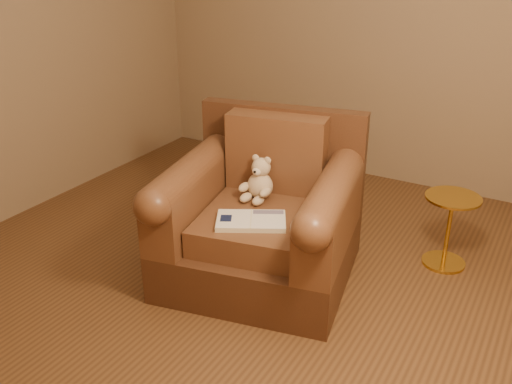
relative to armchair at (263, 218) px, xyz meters
The scene contains 5 objects.
floor 0.40m from the armchair, 103.09° to the right, with size 4.00×4.00×0.00m, color brown.
armchair is the anchor object (origin of this frame).
teddy_bear 0.22m from the armchair, 132.68° to the left, with size 0.20×0.23×0.28m.
guidebook 0.27m from the armchair, 76.75° to the right, with size 0.46×0.39×0.03m.
side_table 1.19m from the armchair, 34.01° to the left, with size 0.34×0.34×0.48m.
Camera 1 is at (1.54, -2.59, 1.97)m, focal length 40.00 mm.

